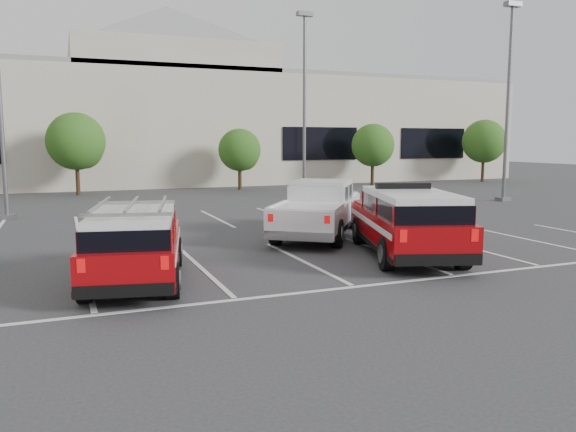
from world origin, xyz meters
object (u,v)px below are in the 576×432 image
object	(u,v)px
fire_chief_suv	(406,227)
ladder_suv	(135,251)
light_pole_mid	(304,105)
white_pickup	(319,214)
tree_right	(374,147)
light_pole_right	(508,102)
convention_building	(143,121)
tree_mid_right	(241,151)
tree_far_right	(484,143)
tree_mid_left	(78,143)

from	to	relation	value
fire_chief_suv	ladder_suv	size ratio (longest dim) A/B	1.21
light_pole_mid	white_pickup	world-z (taller)	light_pole_mid
white_pickup	ladder_suv	xyz separation A→B (m)	(-6.51, -4.28, 0.01)
tree_right	light_pole_right	world-z (taller)	light_pole_right
white_pickup	fire_chief_suv	bearing A→B (deg)	-42.56
fire_chief_suv	convention_building	bearing A→B (deg)	113.27
convention_building	tree_right	xyz separation A→B (m)	(14.91, -9.82, -1.95)
tree_mid_right	tree_far_right	xyz separation A→B (m)	(20.00, 0.00, 0.54)
tree_mid_left	fire_chief_suv	bearing A→B (deg)	-70.74
fire_chief_suv	tree_mid_right	bearing A→B (deg)	102.91
tree_right	fire_chief_suv	world-z (taller)	tree_right
tree_mid_right	fire_chief_suv	xyz separation A→B (m)	(-2.16, -22.46, -1.68)
tree_mid_right	ladder_suv	size ratio (longest dim) A/B	0.80
light_pole_mid	light_pole_right	xyz separation A→B (m)	(9.00, -6.00, 0.00)
tree_mid_left	tree_right	xyz separation A→B (m)	(20.00, -0.00, -0.27)
white_pickup	light_pole_mid	bearing A→B (deg)	104.39
convention_building	light_pole_right	world-z (taller)	convention_building
convention_building	tree_far_right	bearing A→B (deg)	-21.51
light_pole_mid	fire_chief_suv	world-z (taller)	light_pole_mid
tree_mid_left	light_pole_right	world-z (taller)	light_pole_right
tree_mid_right	tree_right	xyz separation A→B (m)	(10.00, 0.00, 0.27)
tree_mid_right	tree_far_right	size ratio (longest dim) A/B	0.82
tree_far_right	light_pole_right	bearing A→B (deg)	-127.04
tree_far_right	light_pole_mid	distance (m)	19.19
tree_mid_right	convention_building	bearing A→B (deg)	116.57
tree_mid_right	tree_far_right	bearing A→B (deg)	0.00
tree_mid_left	fire_chief_suv	world-z (taller)	tree_mid_left
fire_chief_suv	light_pole_mid	bearing A→B (deg)	94.48
convention_building	ladder_suv	bearing A→B (deg)	-98.00
white_pickup	tree_mid_right	bearing A→B (deg)	116.69
fire_chief_suv	light_pole_right	bearing A→B (deg)	56.94
tree_far_right	white_pickup	bearing A→B (deg)	-141.20
convention_building	light_pole_right	distance (m)	26.99
light_pole_mid	ladder_suv	world-z (taller)	light_pole_mid
light_pole_mid	white_pickup	distance (m)	14.08
tree_right	light_pole_mid	world-z (taller)	light_pole_mid
convention_building	light_pole_mid	distance (m)	17.27
tree_mid_left	tree_mid_right	size ratio (longest dim) A/B	1.21
convention_building	white_pickup	world-z (taller)	convention_building
tree_mid_right	light_pole_right	distance (m)	16.47
tree_mid_right	white_pickup	world-z (taller)	tree_mid_right
convention_building	light_pole_mid	size ratio (longest dim) A/B	5.86
tree_far_right	fire_chief_suv	bearing A→B (deg)	-134.61
tree_mid_left	white_pickup	distance (m)	19.90
tree_mid_right	light_pole_right	xyz separation A→B (m)	(10.91, -12.05, 2.68)
tree_mid_left	light_pole_right	bearing A→B (deg)	-29.95
ladder_suv	convention_building	bearing A→B (deg)	93.99
light_pole_right	fire_chief_suv	size ratio (longest dim) A/B	1.69
light_pole_mid	tree_right	bearing A→B (deg)	36.77
convention_building	ladder_suv	distance (m)	33.13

